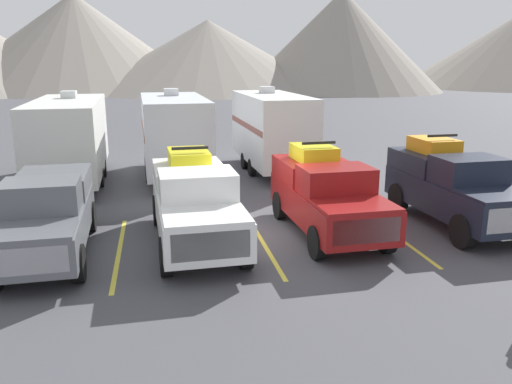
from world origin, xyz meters
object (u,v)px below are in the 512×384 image
Objects in this scene: camper_trailer_a at (69,136)px; camper_trailer_c at (272,128)px; pickup_truck_d at (453,185)px; camper_trailer_b at (174,132)px; pickup_truck_b at (195,200)px; pickup_truck_a at (48,213)px; pickup_truck_c at (326,193)px.

camper_trailer_c reaches higher than camper_trailer_a.
camper_trailer_c reaches higher than pickup_truck_d.
camper_trailer_a reaches higher than pickup_truck_d.
pickup_truck_b is at bearing -88.48° from camper_trailer_b.
pickup_truck_a is 1.05× the size of pickup_truck_c.
pickup_truck_a is 0.95× the size of pickup_truck_b.
camper_trailer_a reaches higher than pickup_truck_a.
camper_trailer_b is at bearing 3.90° from camper_trailer_a.
pickup_truck_a is 9.37m from camper_trailer_b.
camper_trailer_a is at bearing -174.82° from camper_trailer_c.
pickup_truck_a is at bearing -131.23° from camper_trailer_c.
pickup_truck_b is at bearing -177.55° from pickup_truck_c.
camper_trailer_b is at bearing 67.25° from pickup_truck_a.
pickup_truck_c is 0.60× the size of camper_trailer_a.
pickup_truck_b is at bearing 3.48° from pickup_truck_a.
camper_trailer_b reaches higher than pickup_truck_a.
pickup_truck_c is (7.68, 0.40, 0.07)m from pickup_truck_a.
pickup_truck_d is 0.61× the size of camper_trailer_a.
pickup_truck_d is at bearing -45.11° from camper_trailer_b.
pickup_truck_c is at bearing 2.45° from pickup_truck_b.
pickup_truck_a is 3.84m from pickup_truck_b.
camper_trailer_b reaches higher than pickup_truck_b.
pickup_truck_c is at bearing -91.89° from camper_trailer_c.
camper_trailer_a is at bearing 118.88° from pickup_truck_b.
camper_trailer_c is (4.14, 8.86, 0.78)m from pickup_truck_b.
camper_trailer_b is (-0.22, 8.37, 0.77)m from pickup_truck_b.
pickup_truck_b is 8.41m from camper_trailer_b.
camper_trailer_c is (8.60, 0.78, 0.03)m from camper_trailer_a.
camper_trailer_b is (-4.07, 8.21, 0.79)m from pickup_truck_c.
pickup_truck_b reaches higher than pickup_truck_a.
camper_trailer_b is at bearing 134.89° from pickup_truck_d.
pickup_truck_a is 8.38m from camper_trailer_a.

